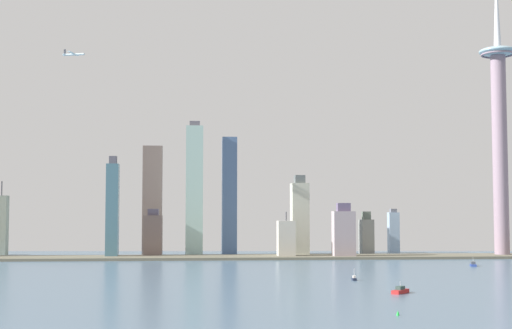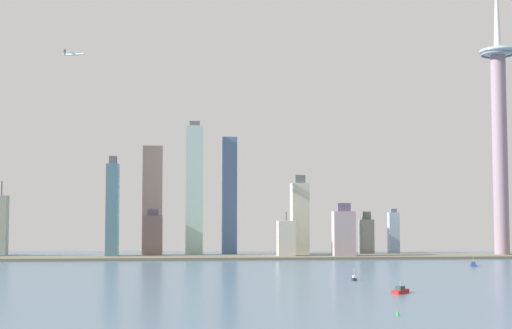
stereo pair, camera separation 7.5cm
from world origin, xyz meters
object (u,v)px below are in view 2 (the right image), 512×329
(observation_tower, at_px, (499,120))
(skyscraper_10, at_px, (366,236))
(skyscraper_4, at_px, (344,233))
(skyscraper_11, at_px, (1,226))
(skyscraper_6, at_px, (286,239))
(skyscraper_7, at_px, (112,209))
(boat_0, at_px, (354,279))
(airplane, at_px, (74,54))
(skyscraper_5, at_px, (152,200))
(channel_buoy_0, at_px, (398,313))
(skyscraper_0, at_px, (394,232))
(skyscraper_9, at_px, (194,190))
(boat_2, at_px, (473,264))
(skyscraper_8, at_px, (300,218))
(skyscraper_2, at_px, (153,235))
(skyscraper_1, at_px, (229,196))
(boat_1, at_px, (400,291))

(observation_tower, relative_size, skyscraper_10, 6.59)
(skyscraper_4, relative_size, skyscraper_11, 0.70)
(skyscraper_6, distance_m, skyscraper_7, 202.69)
(skyscraper_4, distance_m, skyscraper_7, 267.04)
(skyscraper_10, bearing_deg, boat_0, -104.85)
(skyscraper_11, bearing_deg, airplane, -39.59)
(skyscraper_5, relative_size, boat_0, 14.62)
(skyscraper_10, bearing_deg, skyscraper_4, -123.72)
(skyscraper_11, height_order, boat_0, skyscraper_11)
(skyscraper_6, distance_m, channel_buoy_0, 474.66)
(skyscraper_0, height_order, skyscraper_4, skyscraper_4)
(skyscraper_9, relative_size, boat_2, 9.26)
(skyscraper_5, distance_m, skyscraper_7, 73.82)
(skyscraper_0, distance_m, skyscraper_11, 488.01)
(skyscraper_6, xyz_separation_m, skyscraper_7, (-199.28, 13.71, 34.42))
(skyscraper_9, bearing_deg, observation_tower, -7.09)
(skyscraper_10, bearing_deg, skyscraper_0, 39.53)
(skyscraper_8, xyz_separation_m, skyscraper_9, (-126.40, 18.72, 34.27))
(skyscraper_10, relative_size, boat_0, 5.83)
(skyscraper_7, distance_m, skyscraper_10, 309.96)
(skyscraper_2, xyz_separation_m, skyscraper_5, (-3.84, 42.20, 41.44))
(airplane, bearing_deg, skyscraper_6, 19.64)
(channel_buoy_0, relative_size, airplane, 0.10)
(skyscraper_6, bearing_deg, observation_tower, 1.79)
(skyscraper_4, distance_m, skyscraper_11, 408.14)
(skyscraper_7, xyz_separation_m, skyscraper_9, (93.72, 39.85, 24.03))
(skyscraper_10, bearing_deg, boat_2, -72.72)
(skyscraper_5, bearing_deg, boat_2, -33.37)
(skyscraper_8, xyz_separation_m, channel_buoy_0, (-23.00, -509.06, -44.41))
(skyscraper_4, distance_m, airplane, 366.39)
(skyscraper_0, distance_m, boat_2, 231.59)
(skyscraper_1, height_order, skyscraper_6, skyscraper_1)
(skyscraper_1, relative_size, skyscraper_2, 2.57)
(skyscraper_0, height_order, skyscraper_6, skyscraper_0)
(skyscraper_5, height_order, boat_2, skyscraper_5)
(skyscraper_9, relative_size, airplane, 6.48)
(boat_2, bearing_deg, skyscraper_8, -123.44)
(skyscraper_9, distance_m, skyscraper_10, 219.30)
(skyscraper_1, bearing_deg, skyscraper_9, -158.03)
(skyscraper_4, xyz_separation_m, skyscraper_6, (-65.47, 8.22, -7.31))
(skyscraper_1, distance_m, skyscraper_4, 156.71)
(skyscraper_5, distance_m, skyscraper_6, 179.68)
(boat_1, height_order, airplane, airplane)
(skyscraper_7, relative_size, skyscraper_11, 1.30)
(skyscraper_2, bearing_deg, boat_2, -28.13)
(observation_tower, xyz_separation_m, skyscraper_4, (-194.21, -16.32, -135.35))
(skyscraper_2, height_order, boat_0, skyscraper_2)
(observation_tower, height_order, airplane, observation_tower)
(skyscraper_9, height_order, skyscraper_10, skyscraper_9)
(skyscraper_4, height_order, skyscraper_11, skyscraper_11)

